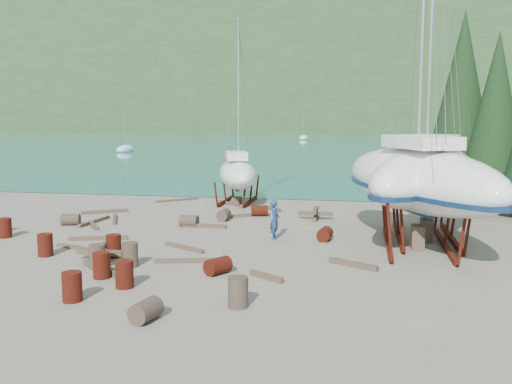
% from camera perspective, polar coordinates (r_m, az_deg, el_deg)
% --- Properties ---
extents(ground, '(600.00, 600.00, 0.00)m').
position_cam_1_polar(ground, '(22.76, -3.29, -6.16)').
color(ground, '#6B6554').
rests_on(ground, ground).
extents(bay_water, '(700.00, 700.00, 0.00)m').
position_cam_1_polar(bay_water, '(336.54, 9.70, 6.58)').
color(bay_water, '#1A6583').
rests_on(bay_water, ground).
extents(far_hill, '(800.00, 360.00, 110.00)m').
position_cam_1_polar(far_hill, '(341.54, 9.71, 6.59)').
color(far_hill, '#23371B').
rests_on(far_hill, ground).
extents(far_house_left, '(6.60, 5.60, 5.60)m').
position_cam_1_polar(far_house_left, '(221.33, -6.67, 6.91)').
color(far_house_left, beige).
rests_on(far_house_left, ground).
extents(far_house_center, '(6.60, 5.60, 5.60)m').
position_cam_1_polar(far_house_center, '(212.98, 3.74, 6.92)').
color(far_house_center, beige).
rests_on(far_house_center, ground).
extents(far_house_right, '(6.60, 5.60, 5.60)m').
position_cam_1_polar(far_house_right, '(212.91, 17.32, 6.59)').
color(far_house_right, beige).
rests_on(far_house_right, ground).
extents(cypress_near_right, '(3.60, 3.60, 10.00)m').
position_cam_1_polar(cypress_near_right, '(34.22, 22.87, 7.65)').
color(cypress_near_right, black).
rests_on(cypress_near_right, ground).
extents(cypress_back_left, '(4.14, 4.14, 11.50)m').
position_cam_1_polar(cypress_back_left, '(35.93, 19.90, 9.16)').
color(cypress_back_left, black).
rests_on(cypress_back_left, ground).
extents(moored_boat_left, '(2.00, 5.00, 6.05)m').
position_cam_1_polar(moored_boat_left, '(88.93, -12.91, 4.18)').
color(moored_boat_left, white).
rests_on(moored_boat_left, ground).
extents(moored_boat_mid, '(2.00, 5.00, 6.05)m').
position_cam_1_polar(moored_boat_mid, '(101.69, 13.21, 4.57)').
color(moored_boat_mid, white).
rests_on(moored_boat_mid, ground).
extents(moored_boat_far, '(2.00, 5.00, 6.05)m').
position_cam_1_polar(moored_boat_far, '(132.23, 4.77, 5.40)').
color(moored_boat_far, white).
rests_on(moored_boat_far, ground).
extents(large_sailboat_near, '(7.67, 11.61, 17.75)m').
position_cam_1_polar(large_sailboat_near, '(24.35, 15.94, 1.30)').
color(large_sailboat_near, white).
rests_on(large_sailboat_near, ground).
extents(large_sailboat_far, '(7.17, 11.41, 17.44)m').
position_cam_1_polar(large_sailboat_far, '(25.95, 16.74, 1.62)').
color(large_sailboat_far, white).
rests_on(large_sailboat_far, ground).
extents(small_sailboat_shore, '(4.25, 7.44, 11.35)m').
position_cam_1_polar(small_sailboat_shore, '(35.48, -1.85, 1.88)').
color(small_sailboat_shore, white).
rests_on(small_sailboat_shore, ground).
extents(worker, '(0.47, 0.67, 1.76)m').
position_cam_1_polar(worker, '(25.17, 1.90, -2.77)').
color(worker, navy).
rests_on(worker, ground).
extents(drum_0, '(0.58, 0.58, 0.88)m').
position_cam_1_polar(drum_0, '(23.69, -20.33, -4.98)').
color(drum_0, '#571A0E').
rests_on(drum_0, ground).
extents(drum_1, '(0.77, 0.99, 0.58)m').
position_cam_1_polar(drum_1, '(15.70, -10.95, -11.57)').
color(drum_1, '#2D2823').
rests_on(drum_1, ground).
extents(drum_2, '(0.91, 0.63, 0.58)m').
position_cam_1_polar(drum_2, '(29.64, -24.26, -3.02)').
color(drum_2, '#571A0E').
rests_on(drum_2, ground).
extents(drum_3, '(0.58, 0.58, 0.88)m').
position_cam_1_polar(drum_3, '(17.78, -17.91, -9.00)').
color(drum_3, '#571A0E').
rests_on(drum_3, ground).
extents(drum_4, '(1.00, 0.78, 0.58)m').
position_cam_1_polar(drum_4, '(31.01, 0.36, -1.90)').
color(drum_4, '#571A0E').
rests_on(drum_4, ground).
extents(drum_5, '(0.58, 0.58, 0.88)m').
position_cam_1_polar(drum_5, '(21.20, -12.48, -6.13)').
color(drum_5, '#2D2823').
rests_on(drum_5, ground).
extents(drum_6, '(0.70, 0.95, 0.58)m').
position_cam_1_polar(drum_6, '(25.14, 6.90, -4.20)').
color(drum_6, '#571A0E').
rests_on(drum_6, ground).
extents(drum_7, '(0.58, 0.58, 0.88)m').
position_cam_1_polar(drum_7, '(18.69, -13.02, -8.01)').
color(drum_7, '#571A0E').
rests_on(drum_7, ground).
extents(drum_8, '(0.58, 0.58, 0.88)m').
position_cam_1_polar(drum_8, '(27.93, -23.81, -3.30)').
color(drum_8, '#571A0E').
rests_on(drum_8, ground).
extents(drum_9, '(0.92, 0.64, 0.58)m').
position_cam_1_polar(drum_9, '(28.23, -6.71, -2.90)').
color(drum_9, '#2D2823').
rests_on(drum_9, ground).
extents(drum_11, '(0.61, 0.90, 0.58)m').
position_cam_1_polar(drum_11, '(29.81, -3.23, -2.29)').
color(drum_11, '#2D2823').
rests_on(drum_11, ground).
extents(drum_12, '(0.96, 1.05, 0.58)m').
position_cam_1_polar(drum_12, '(19.81, -3.83, -7.39)').
color(drum_12, '#571A0E').
rests_on(drum_12, ground).
extents(drum_13, '(0.58, 0.58, 0.88)m').
position_cam_1_polar(drum_13, '(19.96, -15.18, -7.08)').
color(drum_13, '#571A0E').
rests_on(drum_13, ground).
extents(drum_14, '(0.58, 0.58, 0.88)m').
position_cam_1_polar(drum_14, '(22.74, -14.04, -5.25)').
color(drum_14, '#571A0E').
rests_on(drum_14, ground).
extents(drum_15, '(0.99, 0.76, 0.58)m').
position_cam_1_polar(drum_15, '(29.91, -18.04, -2.63)').
color(drum_15, '#2D2823').
rests_on(drum_15, ground).
extents(drum_16, '(0.58, 0.58, 0.88)m').
position_cam_1_polar(drum_16, '(21.19, -15.57, -6.24)').
color(drum_16, '#2D2823').
rests_on(drum_16, ground).
extents(drum_17, '(0.58, 0.58, 0.88)m').
position_cam_1_polar(drum_17, '(16.45, -1.80, -9.98)').
color(drum_17, '#2D2823').
rests_on(drum_17, ground).
extents(timber_0, '(2.24, 2.11, 0.14)m').
position_cam_1_polar(timber_0, '(36.88, -7.86, -0.79)').
color(timber_0, brown).
rests_on(timber_0, ground).
extents(timber_1, '(1.80, 1.17, 0.19)m').
position_cam_1_polar(timber_1, '(21.04, 9.68, -7.13)').
color(timber_1, brown).
rests_on(timber_1, ground).
extents(timber_2, '(2.23, 1.60, 0.19)m').
position_cam_1_polar(timber_2, '(33.06, -14.87, -1.90)').
color(timber_2, brown).
rests_on(timber_2, ground).
extents(timber_3, '(3.05, 1.16, 0.15)m').
position_cam_1_polar(timber_3, '(24.18, -16.74, -5.47)').
color(timber_3, brown).
rests_on(timber_3, ground).
extents(timber_4, '(1.23, 1.65, 0.17)m').
position_cam_1_polar(timber_4, '(29.14, -15.96, -3.22)').
color(timber_4, brown).
rests_on(timber_4, ground).
extents(timber_5, '(2.47, 0.72, 0.16)m').
position_cam_1_polar(timber_5, '(21.44, -6.78, -6.83)').
color(timber_5, brown).
rests_on(timber_5, ground).
extents(timber_6, '(1.25, 1.46, 0.19)m').
position_cam_1_polar(timber_6, '(32.97, 1.61, -1.67)').
color(timber_6, brown).
rests_on(timber_6, ground).
extents(timber_7, '(1.28, 0.98, 0.17)m').
position_cam_1_polar(timber_7, '(19.26, 1.05, -8.43)').
color(timber_7, brown).
rests_on(timber_7, ground).
extents(timber_8, '(2.21, 0.25, 0.19)m').
position_cam_1_polar(timber_8, '(27.92, -5.20, -3.40)').
color(timber_8, brown).
rests_on(timber_8, ground).
extents(timber_9, '(1.84, 1.91, 0.15)m').
position_cam_1_polar(timber_9, '(35.15, -2.72, -1.13)').
color(timber_9, brown).
rests_on(timber_9, ground).
extents(timber_10, '(2.24, 1.60, 0.16)m').
position_cam_1_polar(timber_10, '(30.85, -1.00, -2.34)').
color(timber_10, brown).
rests_on(timber_10, ground).
extents(timber_11, '(2.03, 1.33, 0.15)m').
position_cam_1_polar(timber_11, '(23.58, -7.19, -5.53)').
color(timber_11, brown).
rests_on(timber_11, ground).
extents(timber_12, '(2.46, 0.90, 0.17)m').
position_cam_1_polar(timber_12, '(26.04, -15.50, -4.48)').
color(timber_12, brown).
rests_on(timber_12, ground).
extents(timber_15, '(1.20, 2.52, 0.15)m').
position_cam_1_polar(timber_15, '(30.72, -13.96, -2.62)').
color(timber_15, brown).
rests_on(timber_15, ground).
extents(timber_16, '(2.28, 1.70, 0.23)m').
position_cam_1_polar(timber_16, '(20.68, -14.91, -7.49)').
color(timber_16, brown).
rests_on(timber_16, ground).
extents(timber_17, '(0.43, 2.77, 0.16)m').
position_cam_1_polar(timber_17, '(30.20, -15.86, -2.85)').
color(timber_17, brown).
rests_on(timber_17, ground).
extents(timber_pile_fore, '(1.80, 1.80, 0.60)m').
position_cam_1_polar(timber_pile_fore, '(22.41, -15.36, -5.85)').
color(timber_pile_fore, brown).
rests_on(timber_pile_fore, ground).
extents(timber_pile_aft, '(1.80, 1.80, 0.60)m').
position_cam_1_polar(timber_pile_aft, '(30.22, 5.98, -2.17)').
color(timber_pile_aft, brown).
rests_on(timber_pile_aft, ground).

